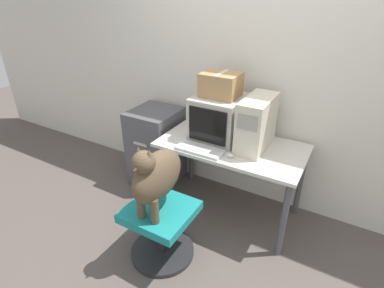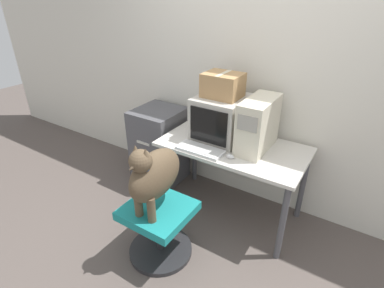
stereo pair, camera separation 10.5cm
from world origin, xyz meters
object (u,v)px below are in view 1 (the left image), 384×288
(crt_monitor, at_px, (219,117))
(cardboard_box, at_px, (221,85))
(pc_tower, at_px, (257,123))
(dog, at_px, (156,175))
(keyboard, at_px, (200,149))
(office_chair, at_px, (161,228))
(filing_cabinet, at_px, (156,147))

(crt_monitor, height_order, cardboard_box, cardboard_box)
(pc_tower, bearing_deg, dog, -117.03)
(pc_tower, distance_m, keyboard, 0.53)
(dog, height_order, cardboard_box, cardboard_box)
(pc_tower, height_order, dog, pc_tower)
(pc_tower, xyz_separation_m, dog, (-0.43, -0.85, -0.18))
(keyboard, relative_size, dog, 0.69)
(keyboard, xyz_separation_m, dog, (-0.06, -0.54, 0.03))
(office_chair, xyz_separation_m, cardboard_box, (0.07, 0.86, 0.96))
(office_chair, bearing_deg, crt_monitor, 85.00)
(keyboard, bearing_deg, dog, -96.19)
(keyboard, height_order, filing_cabinet, filing_cabinet)
(crt_monitor, distance_m, filing_cabinet, 0.90)
(keyboard, height_order, cardboard_box, cardboard_box)
(office_chair, distance_m, dog, 0.52)
(filing_cabinet, height_order, cardboard_box, cardboard_box)
(cardboard_box, bearing_deg, office_chair, -94.97)
(cardboard_box, bearing_deg, filing_cabinet, 179.36)
(crt_monitor, relative_size, filing_cabinet, 0.56)
(crt_monitor, height_order, pc_tower, pc_tower)
(dog, bearing_deg, crt_monitor, 85.13)
(crt_monitor, distance_m, office_chair, 1.09)
(crt_monitor, bearing_deg, dog, -94.87)
(office_chair, height_order, dog, dog)
(keyboard, xyz_separation_m, filing_cabinet, (-0.73, 0.34, -0.33))
(crt_monitor, distance_m, dog, 0.89)
(keyboard, xyz_separation_m, office_chair, (-0.06, -0.52, -0.48))
(keyboard, distance_m, dog, 0.55)
(filing_cabinet, distance_m, cardboard_box, 1.10)
(crt_monitor, xyz_separation_m, cardboard_box, (0.00, 0.00, 0.30))
(crt_monitor, bearing_deg, filing_cabinet, 179.07)
(keyboard, bearing_deg, filing_cabinet, 154.71)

